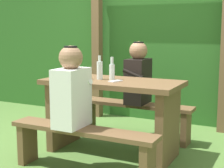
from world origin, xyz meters
The scene contains 12 objects.
ground_plane centered at (0.00, 0.00, 0.00)m, with size 12.00×12.00×0.00m, color #4C7132.
hedge_backdrop centered at (0.00, 1.83, 1.02)m, with size 6.40×0.70×2.04m, color #2A5D21.
pergola_post_left centered at (-0.90, 1.32, 1.00)m, with size 0.12×0.12×1.99m, color brown.
picnic_table centered at (0.00, 0.00, 0.52)m, with size 1.40×0.64×0.77m.
bench_near centered at (0.00, -0.59, 0.31)m, with size 1.40×0.24×0.42m.
bench_far centered at (0.00, 0.59, 0.31)m, with size 1.40×0.24×0.42m.
person_white_shirt centered at (-0.10, -0.59, 0.76)m, with size 0.25×0.35×0.72m.
person_black_coat centered at (0.04, 0.59, 0.76)m, with size 0.25×0.35×0.72m.
drinking_glass centered at (-0.26, -0.07, 0.82)m, with size 0.07×0.07×0.10m, color silver.
bottle_left centered at (-0.14, -0.01, 0.87)m, with size 0.06×0.06×0.25m.
bottle_right centered at (-0.01, 0.02, 0.87)m, with size 0.06×0.06×0.23m.
cell_phone centered at (0.07, -0.07, 0.78)m, with size 0.07×0.14×0.01m, color silver.
Camera 1 is at (1.57, -3.14, 1.29)m, focal length 56.27 mm.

